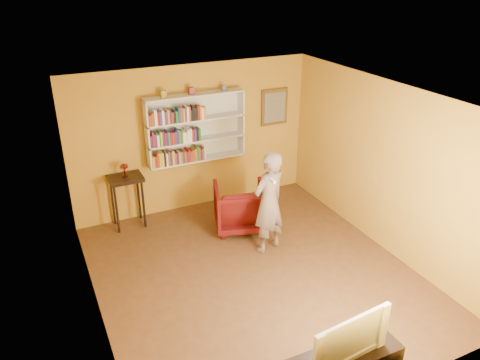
# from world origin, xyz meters

# --- Properties ---
(room_shell) EXTENTS (5.30, 5.80, 2.88)m
(room_shell) POSITION_xyz_m (0.00, 0.00, 1.02)
(room_shell) COLOR #4E3019
(room_shell) RESTS_ON ground
(bookshelf) EXTENTS (1.80, 0.29, 1.23)m
(bookshelf) POSITION_xyz_m (0.00, 2.41, 1.59)
(bookshelf) COLOR silver
(bookshelf) RESTS_ON room_shell
(books_row_lower) EXTENTS (0.99, 0.19, 0.27)m
(books_row_lower) POSITION_xyz_m (-0.37, 2.30, 1.13)
(books_row_lower) COLOR gold
(books_row_lower) RESTS_ON bookshelf
(books_row_middle) EXTENTS (0.91, 0.19, 0.27)m
(books_row_middle) POSITION_xyz_m (-0.41, 2.30, 1.51)
(books_row_middle) COLOR #412165
(books_row_middle) RESTS_ON bookshelf
(books_row_upper) EXTENTS (1.02, 0.19, 0.27)m
(books_row_upper) POSITION_xyz_m (-0.35, 2.30, 1.89)
(books_row_upper) COLOR #95421B
(books_row_upper) RESTS_ON bookshelf
(ornament_left) EXTENTS (0.09, 0.09, 0.12)m
(ornament_left) POSITION_xyz_m (-0.55, 2.35, 2.28)
(ornament_left) COLOR olive
(ornament_left) RESTS_ON bookshelf
(ornament_centre) EXTENTS (0.09, 0.09, 0.12)m
(ornament_centre) POSITION_xyz_m (-0.06, 2.35, 2.27)
(ornament_centre) COLOR #8C2E47
(ornament_centre) RESTS_ON bookshelf
(ornament_right) EXTENTS (0.07, 0.07, 0.10)m
(ornament_right) POSITION_xyz_m (0.55, 2.35, 2.26)
(ornament_right) COLOR slate
(ornament_right) RESTS_ON bookshelf
(framed_painting) EXTENTS (0.55, 0.05, 0.70)m
(framed_painting) POSITION_xyz_m (1.65, 2.46, 1.75)
(framed_painting) COLOR #553B18
(framed_painting) RESTS_ON room_shell
(console_table) EXTENTS (0.58, 0.44, 0.95)m
(console_table) POSITION_xyz_m (-1.35, 2.25, 0.79)
(console_table) COLOR black
(console_table) RESTS_ON ground
(ruby_lustre) EXTENTS (0.14, 0.15, 0.24)m
(ruby_lustre) POSITION_xyz_m (-1.35, 2.25, 1.12)
(ruby_lustre) COLOR maroon
(ruby_lustre) RESTS_ON console_table
(armchair) EXTENTS (1.09, 1.11, 0.81)m
(armchair) POSITION_xyz_m (0.40, 1.35, 0.40)
(armchair) COLOR #450408
(armchair) RESTS_ON ground
(person) EXTENTS (0.72, 0.59, 1.70)m
(person) POSITION_xyz_m (0.51, 0.54, 0.85)
(person) COLOR #715E53
(person) RESTS_ON ground
(game_remote) EXTENTS (0.04, 0.15, 0.04)m
(game_remote) POSITION_xyz_m (0.37, 0.19, 1.41)
(game_remote) COLOR white
(game_remote) RESTS_ON person
(television) EXTENTS (0.99, 0.22, 0.56)m
(television) POSITION_xyz_m (-0.10, -2.25, 0.77)
(television) COLOR black
(television) RESTS_ON tv_cabinet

